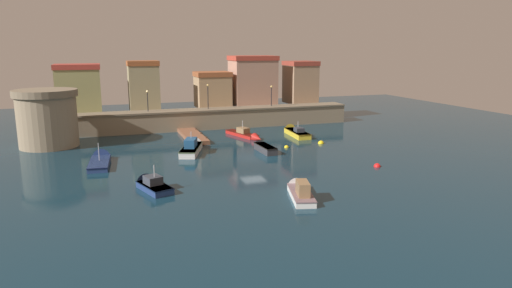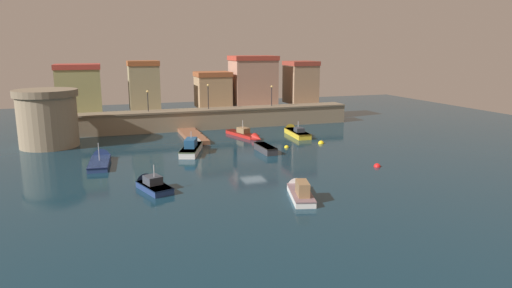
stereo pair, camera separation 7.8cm
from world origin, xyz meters
name	(u,v)px [view 2 (the right image)]	position (x,y,z in m)	size (l,w,h in m)	color
ground_plane	(253,157)	(0.00, 0.00, 0.00)	(105.95, 105.95, 0.00)	#112D3D
quay_wall	(212,118)	(0.00, 19.25, 1.45)	(41.99, 3.49, 2.88)	gray
old_town_backdrop	(206,84)	(0.07, 23.23, 6.12)	(39.30, 5.37, 7.72)	#95955D
fortress_tower	(48,118)	(-21.33, 13.13, 3.46)	(7.22, 7.22, 6.81)	gray
pier_dock	(193,136)	(-4.12, 12.76, 0.26)	(2.40, 9.80, 0.70)	brown
quay_lamp_0	(148,97)	(-9.06, 19.25, 4.86)	(0.32, 0.32, 2.93)	black
quay_lamp_1	(208,93)	(-0.49, 19.25, 5.24)	(0.32, 0.32, 3.58)	black
quay_lamp_2	(272,92)	(9.32, 19.25, 4.97)	(0.32, 0.32, 3.11)	black
moored_boat_0	(263,147)	(2.08, 2.67, 0.42)	(1.43, 5.31, 1.18)	#333338
moored_boat_1	(295,132)	(9.46, 10.62, 0.41)	(2.18, 7.40, 2.54)	gold
moored_boat_2	(192,147)	(-5.65, 5.08, 0.53)	(4.13, 7.53, 2.86)	silver
moored_boat_3	(299,190)	(-0.57, -13.35, 0.43)	(3.01, 6.29, 2.05)	white
moored_boat_4	(101,160)	(-15.63, 3.00, 0.27)	(2.39, 7.24, 2.94)	navy
moored_boat_5	(150,184)	(-11.71, -7.62, 0.38)	(3.10, 5.19, 2.75)	navy
moored_boat_6	(246,135)	(2.64, 10.97, 0.36)	(3.41, 7.37, 2.56)	red
mooring_buoy_0	(287,148)	(5.28, 3.43, 0.00)	(0.56, 0.56, 0.56)	yellow
mooring_buoy_1	(377,167)	(10.43, -7.68, 0.00)	(0.70, 0.70, 0.70)	red
mooring_buoy_2	(321,144)	(10.20, 4.17, 0.00)	(0.75, 0.75, 0.75)	yellow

